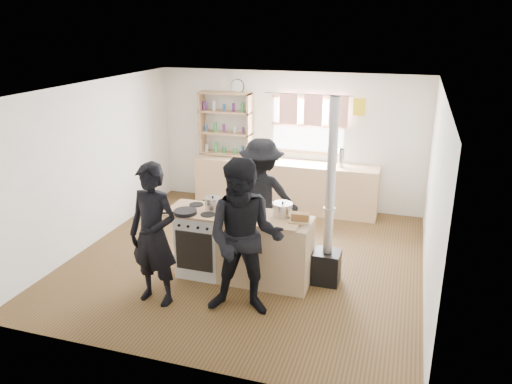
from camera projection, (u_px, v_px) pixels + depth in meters
ground at (247, 259)px, 7.41m from camera, size 5.00×5.00×0.01m
back_counter at (285, 185)px, 9.26m from camera, size 3.40×0.55×0.90m
shelving_unit at (225, 124)px, 9.37m from camera, size 1.00×0.28×1.20m
thermos at (341, 158)px, 8.78m from camera, size 0.10×0.10×0.32m
cooking_island at (244, 247)px, 6.72m from camera, size 1.97×0.64×0.93m
skillet_greens at (185, 212)px, 6.59m from camera, size 0.41×0.41×0.05m
roast_tray at (236, 211)px, 6.59m from camera, size 0.44×0.36×0.07m
stockpot_stove at (213, 203)px, 6.75m from camera, size 0.23×0.23×0.18m
stockpot_counter at (283, 209)px, 6.50m from camera, size 0.27×0.27×0.20m
bread_board at (300, 218)px, 6.31m from camera, size 0.30×0.22×0.12m
flue_heater at (328, 237)px, 6.54m from camera, size 0.35×0.35×2.50m
person_near_left at (153, 235)px, 6.03m from camera, size 0.70×0.51×1.79m
person_near_right at (245, 239)px, 5.77m from camera, size 1.03×0.86×1.92m
person_far at (262, 197)px, 7.39m from camera, size 1.24×0.86×1.76m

